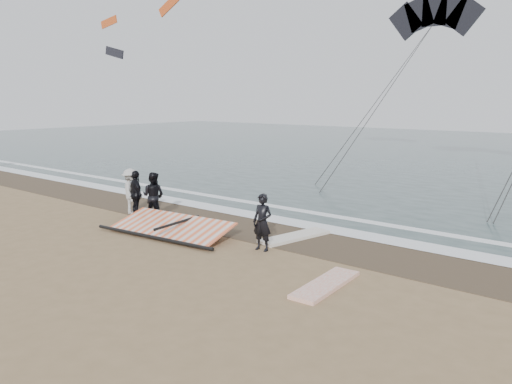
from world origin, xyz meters
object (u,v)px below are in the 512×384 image
man_main (262,222)px  board_white (326,284)px  sail_rig (173,228)px  board_cream (295,237)px

man_main → board_white: (2.84, -1.29, -0.77)m
board_white → sail_rig: size_ratio=0.49×
board_white → board_cream: 4.02m
man_main → sail_rig: (-3.29, -0.39, -0.62)m
board_cream → sail_rig: 3.88m
board_cream → board_white: bearing=-32.6°
man_main → board_cream: man_main is taller
board_white → board_cream: bearing=131.6°
man_main → sail_rig: 3.37m
board_white → board_cream: (-2.81, 2.87, 0.01)m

